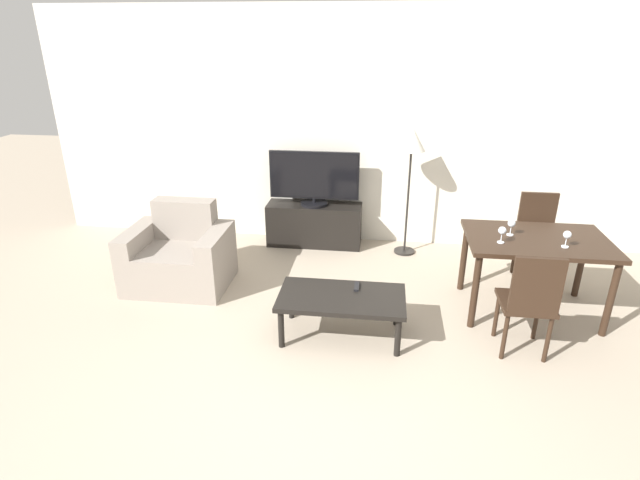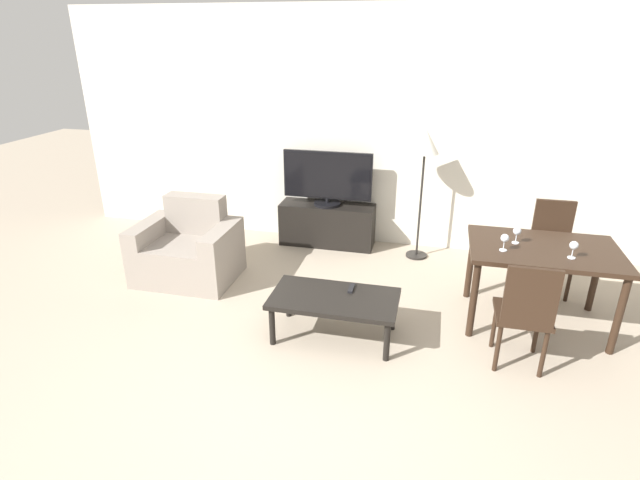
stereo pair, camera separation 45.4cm
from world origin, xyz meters
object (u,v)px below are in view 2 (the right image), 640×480
object	(u,v)px
wine_glass_center	(505,239)
armchair	(188,251)
dining_chair_near	(525,311)
remote_primary	(351,288)
tv_stand	(327,225)
tv	(327,178)
floor_lamp	(425,150)
dining_chair_far	(552,242)
coffee_table	(334,301)
wine_glass_left	(574,246)
wine_glass_right	(517,232)
dining_table	(543,257)

from	to	relation	value
wine_glass_center	armchair	bearing A→B (deg)	175.13
dining_chair_near	remote_primary	bearing A→B (deg)	169.91
armchair	tv_stand	xyz separation A→B (m)	(1.21, 1.19, -0.04)
tv	floor_lamp	bearing A→B (deg)	-5.63
remote_primary	wine_glass_center	bearing A→B (deg)	15.21
dining_chair_far	dining_chair_near	bearing A→B (deg)	-106.53
dining_chair_far	wine_glass_center	size ratio (longest dim) A/B	6.15
tv	tv_stand	bearing A→B (deg)	90.00
coffee_table	dining_chair_far	xyz separation A→B (m)	(1.89, 1.36, 0.16)
remote_primary	armchair	bearing A→B (deg)	162.18
wine_glass_center	dining_chair_near	bearing A→B (deg)	-76.53
dining_chair_far	remote_primary	size ratio (longest dim) A/B	5.99
wine_glass_left	remote_primary	bearing A→B (deg)	-170.15
remote_primary	tv	bearing A→B (deg)	109.04
floor_lamp	wine_glass_left	world-z (taller)	floor_lamp
armchair	remote_primary	distance (m)	1.92
floor_lamp	wine_glass_left	size ratio (longest dim) A/B	10.02
wine_glass_center	wine_glass_right	size ratio (longest dim) A/B	1.00
coffee_table	dining_chair_far	distance (m)	2.33
tv_stand	wine_glass_right	bearing A→B (deg)	-33.05
wine_glass_left	wine_glass_center	world-z (taller)	same
remote_primary	wine_glass_left	bearing A→B (deg)	9.85
dining_chair_far	wine_glass_center	world-z (taller)	dining_chair_far
coffee_table	remote_primary	bearing A→B (deg)	54.04
dining_chair_near	coffee_table	bearing A→B (deg)	176.79
armchair	tv_stand	distance (m)	1.70
tv_stand	wine_glass_right	world-z (taller)	wine_glass_right
dining_chair_near	remote_primary	world-z (taller)	dining_chair_near
tv	dining_table	world-z (taller)	tv
floor_lamp	coffee_table	bearing A→B (deg)	-107.73
wine_glass_left	coffee_table	bearing A→B (deg)	-166.05
tv	dining_chair_near	size ratio (longest dim) A/B	1.16
tv_stand	tv	xyz separation A→B (m)	(0.00, -0.00, 0.58)
dining_chair_near	wine_glass_right	xyz separation A→B (m)	(-0.02, 0.76, 0.33)
tv_stand	dining_chair_near	distance (m)	2.82
floor_lamp	wine_glass_center	xyz separation A→B (m)	(0.74, -1.34, -0.41)
dining_chair_far	remote_primary	xyz separation A→B (m)	(-1.77, -1.20, -0.10)
tv_stand	wine_glass_left	xyz separation A→B (m)	(2.34, -1.48, 0.58)
coffee_table	wine_glass_right	xyz separation A→B (m)	(1.44, 0.68, 0.49)
dining_chair_far	wine_glass_right	xyz separation A→B (m)	(-0.45, -0.68, 0.33)
dining_table	dining_chair_far	world-z (taller)	dining_chair_far
dining_chair_near	wine_glass_left	bearing A→B (deg)	54.66
coffee_table	remote_primary	world-z (taller)	remote_primary
wine_glass_left	dining_chair_near	bearing A→B (deg)	-125.34
coffee_table	remote_primary	distance (m)	0.20
tv_stand	coffee_table	world-z (taller)	tv_stand
dining_table	dining_chair_far	xyz separation A→B (m)	(0.21, 0.72, -0.14)
dining_table	tv_stand	bearing A→B (deg)	149.08
tv	dining_table	bearing A→B (deg)	-30.87
armchair	floor_lamp	bearing A→B (deg)	25.28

